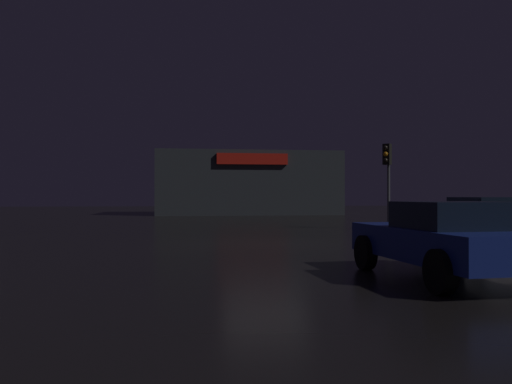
{
  "coord_description": "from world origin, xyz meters",
  "views": [
    {
      "loc": [
        -2.58,
        -15.9,
        1.45
      ],
      "look_at": [
        0.42,
        5.01,
        1.6
      ],
      "focal_mm": 37.75,
      "sensor_mm": 36.0,
      "label": 1
    }
  ],
  "objects_px": {
    "traffic_signal_cross_left": "(387,166)",
    "car_near": "(500,221)",
    "store_building": "(245,184)",
    "car_far": "(448,239)"
  },
  "relations": [
    {
      "from": "car_near",
      "to": "car_far",
      "type": "distance_m",
      "value": 6.43
    },
    {
      "from": "traffic_signal_cross_left",
      "to": "car_near",
      "type": "distance_m",
      "value": 8.72
    },
    {
      "from": "traffic_signal_cross_left",
      "to": "car_near",
      "type": "xyz_separation_m",
      "value": [
        -0.16,
        -8.49,
        -1.99
      ]
    },
    {
      "from": "traffic_signal_cross_left",
      "to": "car_far",
      "type": "relative_size",
      "value": 0.87
    },
    {
      "from": "store_building",
      "to": "car_far",
      "type": "xyz_separation_m",
      "value": [
        -0.65,
        -34.14,
        -1.72
      ]
    },
    {
      "from": "store_building",
      "to": "car_near",
      "type": "height_order",
      "value": "store_building"
    },
    {
      "from": "traffic_signal_cross_left",
      "to": "car_near",
      "type": "relative_size",
      "value": 0.84
    },
    {
      "from": "car_near",
      "to": "car_far",
      "type": "relative_size",
      "value": 1.03
    },
    {
      "from": "car_far",
      "to": "traffic_signal_cross_left",
      "type": "bearing_deg",
      "value": 72.26
    },
    {
      "from": "store_building",
      "to": "car_near",
      "type": "relative_size",
      "value": 3.18
    }
  ]
}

